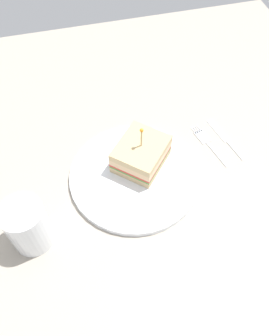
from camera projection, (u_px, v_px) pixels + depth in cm
name	position (u px, v px, depth cm)	size (l,w,h in cm)	color
ground_plane	(134.00, 180.00, 68.38)	(107.18, 107.18, 2.00)	#9E9384
plate	(134.00, 176.00, 67.09)	(25.22, 25.22, 1.15)	white
sandwich_half_center	(141.00, 154.00, 66.17)	(13.01, 12.93, 9.75)	tan
drink_glass	(29.00, 227.00, 56.62)	(7.09, 7.09, 9.83)	gold
fork	(206.00, 141.00, 72.64)	(12.03, 3.88, 0.35)	silver
knife	(224.00, 136.00, 73.40)	(12.42, 3.69, 0.35)	silver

